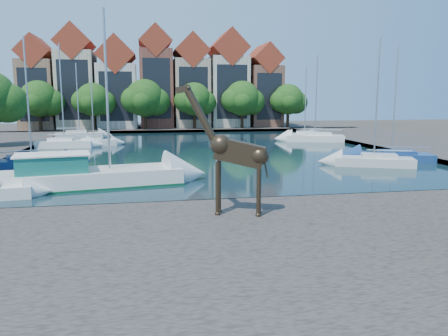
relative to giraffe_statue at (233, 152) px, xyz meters
The scene contains 28 objects.
ground 5.10m from the giraffe_statue, 49.22° to the left, with size 160.00×160.00×0.00m, color #38332B.
water_basin 27.28m from the giraffe_statue, 84.57° to the left, with size 38.00×50.00×0.08m, color black.
near_quay 5.64m from the giraffe_statue, 57.54° to the right, with size 50.00×14.00×0.50m, color #4D4643.
far_quay 59.10m from the giraffe_statue, 87.51° to the left, with size 60.00×16.00×0.50m, color #4D4643.
right_quay 38.68m from the giraffe_statue, 44.38° to the left, with size 14.00×52.00×0.50m, color #4D4643.
townhouse_west_end 62.54m from the giraffe_statue, 109.12° to the left, with size 5.44×9.18×14.93m.
townhouse_west_mid 60.91m from the giraffe_statue, 103.76° to the left, with size 5.94×9.18×16.79m.
townhouse_west_inner 59.63m from the giraffe_statue, 97.67° to the left, with size 6.43×9.18×15.15m.
townhouse_center 59.20m from the giraffe_statue, 91.40° to the left, with size 5.44×9.18×16.93m.
townhouse_east_inner 59.31m from the giraffe_statue, 85.57° to the left, with size 5.94×9.18×15.79m.
townhouse_east_mid 60.18m from the giraffe_statue, 79.37° to the left, with size 6.43×9.18×16.65m.
townhouse_east_end 61.64m from the giraffe_statue, 73.41° to the left, with size 5.44×9.18×14.43m.
far_tree_far_west 56.89m from the giraffe_statue, 109.88° to the left, with size 7.28×5.60×7.68m.
far_tree_west 54.69m from the giraffe_statue, 101.98° to the left, with size 6.76×5.20×7.36m.
far_tree_mid_west 53.61m from the giraffe_statue, 93.56° to the left, with size 7.80×6.00×8.00m.
far_tree_mid_east 53.70m from the giraffe_statue, 85.02° to the left, with size 7.02×5.40×7.52m.
far_tree_east 54.98m from the giraffe_statue, 76.67° to the left, with size 7.54×5.80×7.84m.
far_tree_far_east 57.35m from the giraffe_statue, 68.87° to the left, with size 6.76×5.20×7.36m.
giraffe_statue is the anchor object (origin of this frame).
motorsailer 12.40m from the giraffe_statue, 128.79° to the left, with size 11.82×5.23×10.81m.
sailboat_left_b 21.78m from the giraffe_statue, 125.11° to the left, with size 6.69×4.19×10.03m.
sailboat_left_c 34.72m from the giraffe_statue, 111.05° to the left, with size 6.06×2.33×11.22m.
sailboat_left_d 35.12m from the giraffe_statue, 105.63° to the left, with size 5.22×2.74×7.99m.
sailboat_left_e 45.89m from the giraffe_statue, 105.75° to the left, with size 6.39×2.81×10.07m.
sailboat_right_a 20.35m from the giraffe_statue, 43.80° to the left, with size 6.54×4.32×10.10m.
sailboat_right_b 24.10m from the giraffe_statue, 42.82° to the left, with size 7.22×4.15×9.93m.
sailboat_right_c 38.18m from the giraffe_statue, 62.54° to the left, with size 7.55×4.44×10.63m.
sailboat_right_d 41.43m from the giraffe_statue, 64.87° to the left, with size 5.87×2.49×9.52m.
Camera 1 is at (-6.32, -21.26, 5.57)m, focal length 35.00 mm.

